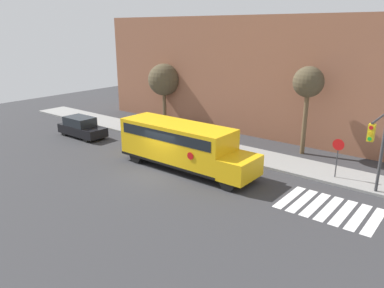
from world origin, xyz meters
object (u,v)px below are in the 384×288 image
(stop_sign, at_px, (337,153))
(traffic_light, at_px, (379,142))
(school_bus, at_px, (181,143))
(parked_car, at_px, (82,127))
(tree_near_sidewalk, at_px, (164,80))
(tree_far_sidewalk, at_px, (308,84))

(stop_sign, height_order, traffic_light, traffic_light)
(school_bus, distance_m, traffic_light, 11.13)
(parked_car, distance_m, tree_near_sidewalk, 9.04)
(stop_sign, height_order, tree_near_sidewalk, tree_near_sidewalk)
(traffic_light, height_order, tree_far_sidewalk, tree_far_sidewalk)
(school_bus, relative_size, traffic_light, 1.96)
(tree_near_sidewalk, height_order, tree_far_sidewalk, tree_far_sidewalk)
(school_bus, distance_m, tree_far_sidewalk, 9.65)
(tree_near_sidewalk, bearing_deg, traffic_light, -17.27)
(traffic_light, bearing_deg, stop_sign, 144.15)
(school_bus, xyz_separation_m, tree_far_sidewalk, (4.88, 7.63, 3.33))
(stop_sign, distance_m, traffic_light, 3.36)
(stop_sign, distance_m, tree_far_sidewalk, 5.89)
(traffic_light, height_order, tree_near_sidewalk, tree_near_sidewalk)
(school_bus, height_order, tree_far_sidewalk, tree_far_sidewalk)
(parked_car, xyz_separation_m, traffic_light, (21.85, 2.03, 2.41))
(traffic_light, relative_size, tree_far_sidewalk, 0.78)
(parked_car, relative_size, traffic_light, 0.92)
(tree_near_sidewalk, xyz_separation_m, tree_far_sidewalk, (14.34, -1.14, 1.05))
(tree_far_sidewalk, bearing_deg, tree_near_sidewalk, 175.46)
(tree_far_sidewalk, bearing_deg, traffic_light, -41.27)
(stop_sign, bearing_deg, tree_near_sidewalk, 165.69)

